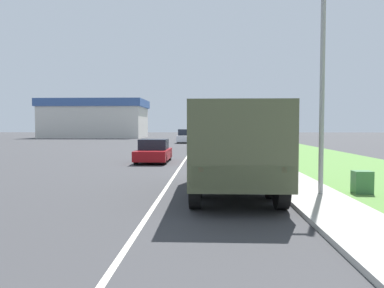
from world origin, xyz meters
The scene contains 11 objects.
ground_plane centered at (0.00, 40.00, 0.00)m, with size 180.00×180.00×0.00m, color #38383A.
lane_centre_stripe centered at (0.00, 40.00, 0.00)m, with size 0.12×120.00×0.00m.
sidewalk_right centered at (4.50, 40.00, 0.06)m, with size 1.80×120.00×0.12m.
grass_strip_right centered at (8.90, 40.00, 0.01)m, with size 7.00×120.00×0.02m.
military_truck centered at (2.18, 12.06, 1.59)m, with size 2.47×6.57×2.78m.
car_nearest_ahead centered at (-1.73, 22.17, 0.62)m, with size 1.79×3.92×1.35m.
car_second_ahead centered at (1.76, 34.95, 0.62)m, with size 1.91×4.05×1.36m.
car_third_ahead centered at (-1.44, 47.78, 0.77)m, with size 1.80×4.37×1.73m.
lamp_post centered at (4.53, 11.62, 3.99)m, with size 1.69×0.24×6.43m.
utility_box centered at (6.20, 12.21, 0.37)m, with size 0.55×0.45×0.70m.
building_distant centered at (-19.35, 69.12, 3.54)m, with size 18.69×10.77×6.98m.
Camera 1 is at (1.39, 0.49, 2.10)m, focal length 35.00 mm.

